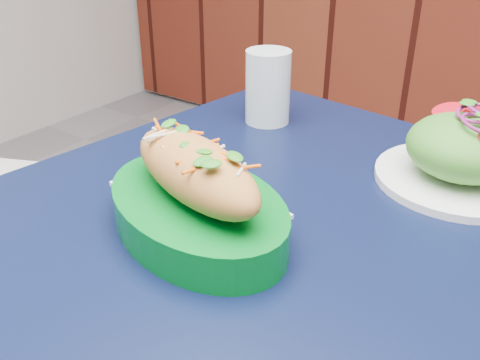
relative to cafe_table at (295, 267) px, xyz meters
The scene contains 4 objects.
cafe_table is the anchor object (origin of this frame).
banh_mi_basket 0.19m from the cafe_table, 127.89° to the right, with size 0.33×0.27×0.13m.
salad_plate 0.29m from the cafe_table, 56.00° to the left, with size 0.24×0.24×0.12m.
water_glass 0.37m from the cafe_table, 130.30° to the left, with size 0.08×0.08×0.13m, color silver.
Camera 1 is at (-0.05, 0.64, 1.13)m, focal length 40.00 mm.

